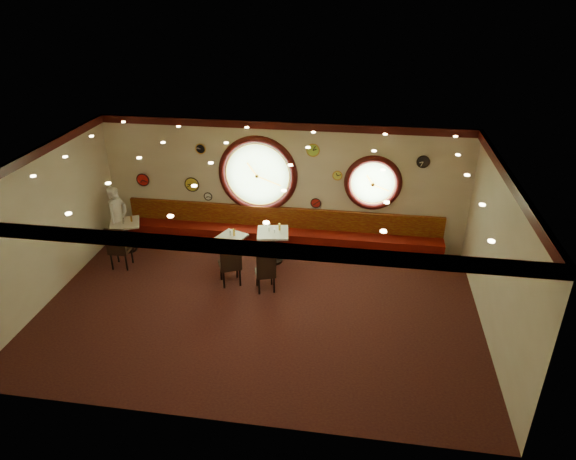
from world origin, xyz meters
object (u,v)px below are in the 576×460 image
object	(u,v)px
condiment_a_salt	(123,220)
condiment_c_bottle	(280,227)
chair_b	(230,260)
condiment_a_bottle	(131,219)
condiment_a_pepper	(123,222)
chair_c	(266,269)
table_c	(273,243)
condiment_b_salt	(230,233)
condiment_b_bottle	(234,232)
condiment_c_salt	(269,230)
condiment_c_pepper	(274,231)
table_a	(126,233)
table_b	(232,245)
waiter	(118,218)
chair_a	(118,245)
condiment_b_pepper	(234,234)

from	to	relation	value
condiment_a_salt	condiment_c_bottle	xyz separation A→B (m)	(3.90, 0.08, 0.06)
chair_b	condiment_a_bottle	size ratio (longest dim) A/B	4.99
condiment_a_pepper	chair_c	bearing A→B (deg)	-18.47
table_c	condiment_b_salt	world-z (taller)	table_c
condiment_b_bottle	table_c	bearing A→B (deg)	5.03
condiment_c_salt	condiment_b_salt	bearing A→B (deg)	-173.93
condiment_c_salt	table_c	bearing A→B (deg)	-10.71
condiment_a_bottle	condiment_a_salt	bearing A→B (deg)	-163.11
condiment_c_salt	condiment_b_bottle	bearing A→B (deg)	-173.19
chair_c	condiment_b_salt	distance (m)	1.67
condiment_c_salt	condiment_b_bottle	size ratio (longest dim) A/B	0.52
condiment_c_salt	condiment_c_pepper	size ratio (longest dim) A/B	0.94
table_a	condiment_c_bottle	bearing A→B (deg)	1.54
table_b	waiter	xyz separation A→B (m)	(-2.95, 0.24, 0.40)
chair_a	chair_b	size ratio (longest dim) A/B	0.97
condiment_a_pepper	waiter	size ratio (longest dim) A/B	0.06
condiment_c_pepper	condiment_c_bottle	world-z (taller)	condiment_c_bottle
table_a	condiment_b_salt	distance (m)	2.73
chair_c	condiment_c_bottle	bearing A→B (deg)	67.94
chair_c	condiment_b_bottle	world-z (taller)	chair_c
chair_a	condiment_a_salt	world-z (taller)	chair_a
table_b	chair_b	bearing A→B (deg)	-76.79
condiment_a_pepper	condiment_c_pepper	xyz separation A→B (m)	(3.77, 0.01, 0.03)
condiment_a_salt	condiment_a_pepper	bearing A→B (deg)	-70.05
condiment_c_salt	condiment_b_pepper	xyz separation A→B (m)	(-0.82, -0.11, -0.14)
condiment_a_salt	condiment_a_bottle	size ratio (longest dim) A/B	0.79
chair_b	condiment_b_salt	world-z (taller)	chair_b
table_b	condiment_b_salt	size ratio (longest dim) A/B	6.91
chair_c	condiment_b_salt	world-z (taller)	chair_c
table_b	condiment_a_pepper	world-z (taller)	condiment_a_pepper
condiment_a_salt	condiment_b_pepper	bearing A→B (deg)	-2.60
condiment_c_salt	condiment_a_bottle	size ratio (longest dim) A/B	0.67
condiment_b_salt	condiment_a_pepper	distance (m)	2.71
table_a	condiment_a_salt	bearing A→B (deg)	141.95
chair_a	condiment_a_salt	distance (m)	0.97
chair_c	waiter	xyz separation A→B (m)	(-4.02, 1.45, 0.25)
condiment_a_pepper	condiment_b_pepper	bearing A→B (deg)	-0.76
condiment_b_bottle	table_b	bearing A→B (deg)	-153.23
table_a	table_b	world-z (taller)	table_a
condiment_c_pepper	condiment_b_bottle	xyz separation A→B (m)	(-0.97, -0.04, -0.09)
table_c	condiment_c_pepper	distance (m)	0.35
condiment_c_salt	chair_c	bearing A→B (deg)	-82.48
chair_c	condiment_b_pepper	xyz separation A→B (m)	(-1.00, 1.24, 0.13)
condiment_c_bottle	table_b	bearing A→B (deg)	-168.37
table_b	condiment_b_bottle	world-z (taller)	condiment_b_bottle
condiment_b_salt	waiter	xyz separation A→B (m)	(-2.92, 0.21, 0.10)
table_c	chair_c	world-z (taller)	chair_c
table_b	condiment_c_pepper	size ratio (longest dim) A/B	8.01
chair_b	condiment_a_pepper	size ratio (longest dim) A/B	7.00
chair_a	condiment_a_salt	bearing A→B (deg)	102.31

